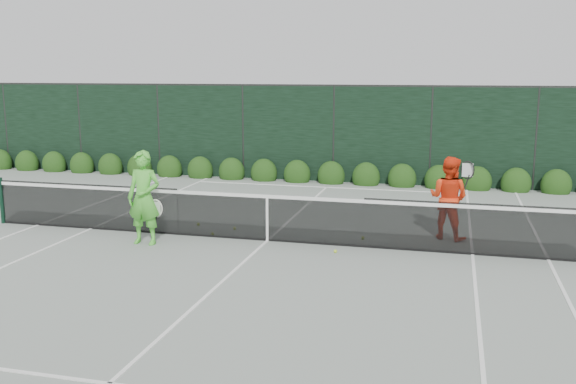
# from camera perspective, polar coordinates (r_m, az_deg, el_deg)

# --- Properties ---
(ground) EXTENTS (80.00, 80.00, 0.00)m
(ground) POSITION_cam_1_polar(r_m,az_deg,el_deg) (13.39, -1.84, -4.37)
(ground) COLOR gray
(ground) RESTS_ON ground
(tennis_net) EXTENTS (12.90, 0.10, 1.07)m
(tennis_net) POSITION_cam_1_polar(r_m,az_deg,el_deg) (13.27, -1.96, -2.14)
(tennis_net) COLOR #103121
(tennis_net) RESTS_ON ground
(player_woman) EXTENTS (0.70, 0.46, 1.92)m
(player_woman) POSITION_cam_1_polar(r_m,az_deg,el_deg) (13.30, -12.68, -0.50)
(player_woman) COLOR #51C539
(player_woman) RESTS_ON ground
(player_man) EXTENTS (1.03, 0.93, 1.74)m
(player_man) POSITION_cam_1_polar(r_m,az_deg,el_deg) (13.80, 14.08, -0.51)
(player_man) COLOR #FF3C15
(player_man) RESTS_ON ground
(court_lines) EXTENTS (11.03, 23.83, 0.01)m
(court_lines) POSITION_cam_1_polar(r_m,az_deg,el_deg) (13.39, -1.84, -4.34)
(court_lines) COLOR white
(court_lines) RESTS_ON ground
(windscreen_fence) EXTENTS (32.00, 21.07, 3.06)m
(windscreen_fence) POSITION_cam_1_polar(r_m,az_deg,el_deg) (10.54, -6.02, -0.12)
(windscreen_fence) COLOR black
(windscreen_fence) RESTS_ON ground
(hedge_row) EXTENTS (31.66, 0.65, 0.94)m
(hedge_row) POSITION_cam_1_polar(r_m,az_deg,el_deg) (20.16, 3.85, 1.44)
(hedge_row) COLOR #11330E
(hedge_row) RESTS_ON ground
(tennis_balls) EXTENTS (3.88, 1.48, 0.07)m
(tennis_balls) POSITION_cam_1_polar(r_m,az_deg,el_deg) (13.76, -1.98, -3.80)
(tennis_balls) COLOR #BFDD31
(tennis_balls) RESTS_ON ground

